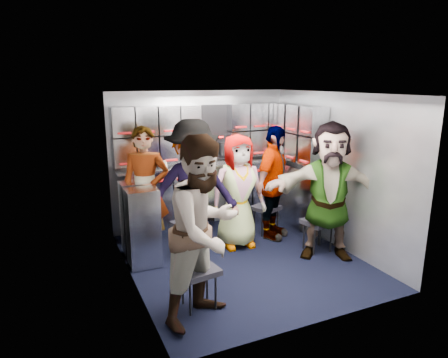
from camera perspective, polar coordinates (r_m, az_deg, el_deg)
name	(u,v)px	position (r m, az deg, el deg)	size (l,w,h in m)	color
floor	(244,260)	(5.24, 2.81, -11.52)	(3.00, 3.00, 0.00)	black
wall_back	(201,160)	(6.22, -3.34, 2.80)	(2.80, 0.04, 2.10)	#999EA7
wall_left	(129,194)	(4.44, -13.35, -2.15)	(0.04, 3.00, 2.10)	#999EA7
wall_right	(336,171)	(5.64, 15.73, 1.13)	(0.04, 3.00, 2.10)	#999EA7
ceiling	(246,94)	(4.73, 3.12, 12.09)	(2.80, 3.00, 0.02)	silver
cart_bank_back	(206,197)	(6.16, -2.57, -2.61)	(2.68, 0.38, 0.99)	gray
cart_bank_left	(140,223)	(5.17, -11.93, -6.22)	(0.38, 0.76, 0.99)	gray
counter	(206,164)	(6.04, -2.63, 2.12)	(2.68, 0.42, 0.03)	silver
locker_bank_back	(204,132)	(6.01, -2.89, 6.66)	(2.68, 0.28, 0.82)	gray
locker_bank_right	(299,133)	(6.03, 10.64, 6.46)	(0.28, 1.00, 0.82)	gray
right_cabinet	(300,199)	(6.15, 10.76, -2.84)	(0.28, 1.20, 1.00)	gray
coffee_niche	(213,133)	(6.14, -1.52, 6.64)	(0.46, 0.16, 0.84)	black
red_latch_strip	(211,176)	(5.88, -1.89, 0.47)	(2.60, 0.02, 0.03)	#B31214
jump_seat_near_left	(199,272)	(4.11, -3.64, -13.18)	(0.41, 0.39, 0.43)	black
jump_seat_mid_left	(189,225)	(5.28, -5.03, -6.63)	(0.47, 0.46, 0.45)	black
jump_seat_center	(232,217)	(5.71, 1.17, -5.47)	(0.44, 0.43, 0.40)	black
jump_seat_mid_right	(266,209)	(6.02, 6.05, -4.29)	(0.46, 0.45, 0.42)	black
jump_seat_near_right	(318,224)	(5.52, 13.29, -6.21)	(0.42, 0.40, 0.44)	black
attendant_standing	(146,191)	(5.28, -11.11, -1.75)	(0.62, 0.41, 1.69)	black
attendant_arc_a	(205,230)	(3.74, -2.78, -7.33)	(0.87, 0.68, 1.79)	black
attendant_arc_b	(193,192)	(4.96, -4.47, -1.87)	(1.17, 0.67, 1.80)	black
attendant_arc_c	(238,191)	(5.43, 2.01, -1.79)	(0.76, 0.50, 1.56)	black
attendant_arc_d	(273,183)	(5.75, 7.07, -0.59)	(0.96, 0.40, 1.64)	black
attendant_arc_e	(329,191)	(5.24, 14.79, -1.67)	(1.64, 0.52, 1.77)	black
bottle_left	(199,156)	(5.92, -3.56, 3.30)	(0.07, 0.07, 0.26)	white
bottle_mid	(187,157)	(5.86, -5.28, 3.21)	(0.06, 0.06, 0.27)	white
bottle_right	(230,154)	(6.11, 0.89, 3.65)	(0.06, 0.06, 0.26)	white
cup_left	(164,164)	(5.76, -8.54, 2.11)	(0.09, 0.09, 0.11)	#CBBA8F
cup_right	(237,158)	(6.16, 1.84, 2.98)	(0.08, 0.08, 0.10)	#CBBA8F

